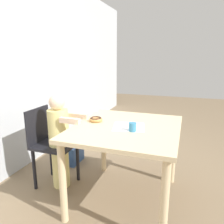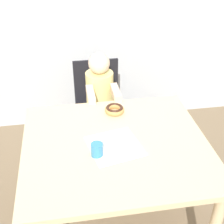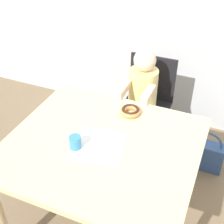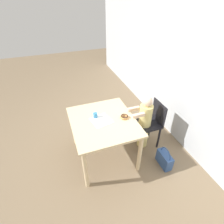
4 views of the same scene
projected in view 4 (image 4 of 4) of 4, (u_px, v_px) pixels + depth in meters
ground_plane at (104, 155)px, 2.99m from camera, size 12.00×12.00×0.00m
wall_back at (191, 75)px, 2.65m from camera, size 8.00×0.05×2.50m
dining_table at (103, 126)px, 2.61m from camera, size 1.03×0.93×0.75m
chair at (150, 124)px, 2.95m from camera, size 0.37×0.41×0.84m
child_figure at (144, 122)px, 2.88m from camera, size 0.23×0.39×1.00m
donut at (124, 117)px, 2.59m from camera, size 0.13×0.13×0.04m
napkin at (101, 120)px, 2.55m from camera, size 0.32×0.32×0.00m
handbag at (164, 159)px, 2.75m from camera, size 0.29×0.12×0.36m
cup at (95, 115)px, 2.59m from camera, size 0.06×0.06×0.07m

